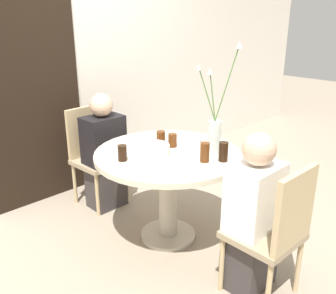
{
  "coord_description": "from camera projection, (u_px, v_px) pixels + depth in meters",
  "views": [
    {
      "loc": [
        -1.81,
        -1.84,
        1.7
      ],
      "look_at": [
        0.0,
        0.0,
        0.76
      ],
      "focal_mm": 40.0,
      "sensor_mm": 36.0,
      "label": 1
    }
  ],
  "objects": [
    {
      "name": "doorway_panel",
      "position": [
        33.0,
        94.0,
        3.27
      ],
      "size": [
        0.9,
        0.01,
        2.05
      ],
      "color": "black",
      "rests_on": "ground_plane"
    },
    {
      "name": "drink_glass_4",
      "position": [
        205.0,
        152.0,
        2.56
      ],
      "size": [
        0.06,
        0.06,
        0.14
      ],
      "color": "#51280F",
      "rests_on": "dining_table"
    },
    {
      "name": "drink_glass_1",
      "position": [
        173.0,
        140.0,
        2.86
      ],
      "size": [
        0.07,
        0.07,
        0.1
      ],
      "color": "#51280F",
      "rests_on": "dining_table"
    },
    {
      "name": "ground_plane",
      "position": [
        168.0,
        236.0,
        3.01
      ],
      "size": [
        16.0,
        16.0,
        0.0
      ],
      "primitive_type": "plane",
      "color": "gray"
    },
    {
      "name": "birthday_cake",
      "position": [
        153.0,
        150.0,
        2.7
      ],
      "size": [
        0.24,
        0.24,
        0.12
      ],
      "color": "white",
      "rests_on": "dining_table"
    },
    {
      "name": "person_boy",
      "position": [
        104.0,
        156.0,
        3.33
      ],
      "size": [
        0.34,
        0.24,
        1.05
      ],
      "color": "#383333",
      "rests_on": "ground_plane"
    },
    {
      "name": "drink_glass_0",
      "position": [
        161.0,
        137.0,
        2.92
      ],
      "size": [
        0.07,
        0.07,
        0.1
      ],
      "color": "#51280F",
      "rests_on": "dining_table"
    },
    {
      "name": "drink_glass_2",
      "position": [
        223.0,
        152.0,
        2.58
      ],
      "size": [
        0.07,
        0.07,
        0.14
      ],
      "color": "black",
      "rests_on": "dining_table"
    },
    {
      "name": "wall_back",
      "position": [
        68.0,
        58.0,
        3.45
      ],
      "size": [
        8.0,
        0.05,
        2.6
      ],
      "color": "silver",
      "rests_on": "ground_plane"
    },
    {
      "name": "drink_glass_3",
      "position": [
        122.0,
        153.0,
        2.59
      ],
      "size": [
        0.06,
        0.06,
        0.11
      ],
      "color": "black",
      "rests_on": "dining_table"
    },
    {
      "name": "chair_left_flank",
      "position": [
        276.0,
        228.0,
        2.2
      ],
      "size": [
        0.41,
        0.41,
        0.89
      ],
      "rotation": [
        0.0,
        0.0,
        3.12
      ],
      "color": "#9E896B",
      "rests_on": "ground_plane"
    },
    {
      "name": "flower_vase",
      "position": [
        215.0,
        129.0,
        2.68
      ],
      "size": [
        0.22,
        0.23,
        0.8
      ],
      "color": "silver",
      "rests_on": "dining_table"
    },
    {
      "name": "side_plate",
      "position": [
        182.0,
        139.0,
        3.02
      ],
      "size": [
        0.16,
        0.16,
        0.01
      ],
      "color": "white",
      "rests_on": "dining_table"
    },
    {
      "name": "chair_far_back",
      "position": [
        93.0,
        151.0,
        3.43
      ],
      "size": [
        0.42,
        0.42,
        0.89
      ],
      "rotation": [
        0.0,
        0.0,
        0.05
      ],
      "color": "#9E896B",
      "rests_on": "ground_plane"
    },
    {
      "name": "dining_table",
      "position": [
        168.0,
        171.0,
        2.81
      ],
      "size": [
        1.09,
        1.09,
        0.72
      ],
      "color": "beige",
      "rests_on": "ground_plane"
    },
    {
      "name": "person_guest",
      "position": [
        253.0,
        219.0,
        2.31
      ],
      "size": [
        0.34,
        0.24,
        1.05
      ],
      "color": "#383333",
      "rests_on": "ground_plane"
    }
  ]
}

